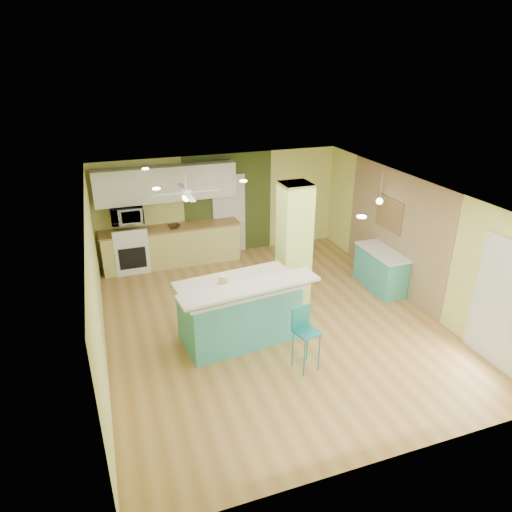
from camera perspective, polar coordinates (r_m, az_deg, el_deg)
The scene contains 23 objects.
floor at distance 8.76m, azimuth 1.86°, elevation -8.13°, with size 6.00×7.00×0.01m, color olive.
ceiling at distance 7.73m, azimuth 2.11°, elevation 7.85°, with size 6.00×7.00×0.01m, color white.
wall_back at distance 11.29m, azimuth -4.46°, elevation 6.36°, with size 6.00×0.01×2.50m, color #DBDF77.
wall_front at distance 5.52m, azimuth 15.64°, elevation -15.06°, with size 6.00×0.01×2.50m, color #DBDF77.
wall_left at distance 7.71m, azimuth -19.41°, elevation -3.67°, with size 0.01×7.00×2.50m, color #DBDF77.
wall_right at distance 9.59m, azimuth 18.99°, elevation 1.85°, with size 0.01×7.00×2.50m, color #DBDF77.
wood_panel at distance 10.02m, azimuth 16.88°, elevation 3.07°, with size 0.02×3.40×2.50m, color #8D6F50.
olive_accent at distance 11.32m, azimuth -3.46°, elevation 6.44°, with size 2.20×0.02×2.50m, color #3D4B1E.
interior_door at distance 11.37m, azimuth -3.39°, elevation 5.20°, with size 0.82×0.05×2.00m, color silver.
french_door at distance 8.15m, azimuth 28.27°, elevation -5.34°, with size 0.04×1.08×2.10m, color silver.
column at distance 8.82m, azimuth 4.76°, elevation 1.21°, with size 0.55×0.55×2.50m, color #C5E168.
kitchen_run at distance 11.03m, azimuth -10.45°, elevation 1.29°, with size 3.25×0.63×0.94m.
stove at distance 10.94m, azimuth -15.33°, elevation 0.56°, with size 0.76×0.66×1.08m.
upper_cabinets at distance 10.67m, azimuth -11.15°, elevation 8.87°, with size 3.20×0.34×0.80m, color white.
microwave at distance 10.64m, azimuth -15.85°, elevation 4.98°, with size 0.70×0.48×0.39m, color white.
ceiling_fan at distance 9.41m, azimuth -8.73°, elevation 7.84°, with size 1.41×1.41×0.61m.
pendant_lamp at distance 9.75m, azimuth 15.19°, elevation 6.65°, with size 0.14×0.14×0.69m.
wall_decor at distance 10.06m, azimuth 16.33°, elevation 5.05°, with size 0.03×0.90×0.70m, color brown.
peninsula at distance 7.95m, azimuth -2.05°, elevation -6.79°, with size 2.39×1.49×1.26m.
bar_stool at distance 7.26m, azimuth 6.04°, elevation -8.97°, with size 0.43×0.43×1.07m.
side_counter at distance 10.11m, azimuth 15.28°, elevation -1.62°, with size 0.56×1.33×0.85m.
fruit_bowl at distance 10.81m, azimuth -10.15°, elevation 3.69°, with size 0.27×0.27×0.07m, color #392217.
canister at distance 7.71m, azimuth -4.11°, elevation -2.96°, with size 0.15×0.15×0.15m, color gold.
Camera 1 is at (-2.71, -6.91, 4.64)m, focal length 32.00 mm.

